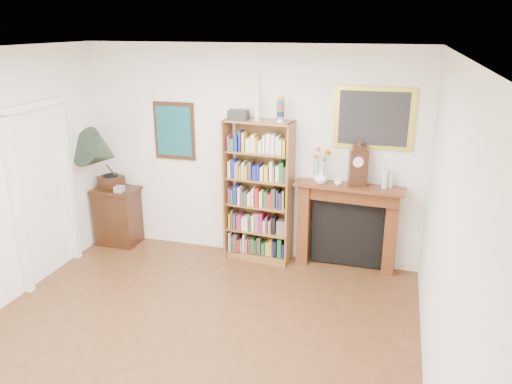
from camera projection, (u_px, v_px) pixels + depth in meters
room at (166, 224)px, 4.26m from camera, size 4.51×5.01×2.81m
door_casing at (42, 179)px, 5.97m from camera, size 0.08×1.02×2.17m
teal_poster at (174, 131)px, 6.71m from camera, size 0.58×0.04×0.78m
small_picture at (249, 80)px, 6.21m from camera, size 0.26×0.04×0.30m
gilt_painting at (373, 118)px, 5.93m from camera, size 0.95×0.04×0.75m
bookshelf at (258, 184)px, 6.44m from camera, size 0.89×0.39×2.17m
side_cabinet at (118, 216)px, 7.12m from camera, size 0.62×0.45×0.83m
fireplace at (347, 219)px, 6.33m from camera, size 1.36×0.41×1.14m
gramophone at (102, 155)px, 6.72m from camera, size 0.78×0.86×0.91m
cd_stack at (119, 189)px, 6.83m from camera, size 0.13×0.13×0.08m
mantel_clock at (358, 167)px, 6.03m from camera, size 0.24×0.18×0.51m
flower_vase at (321, 177)px, 6.17m from camera, size 0.20×0.20×0.17m
teacup at (338, 183)px, 6.10m from camera, size 0.09×0.09×0.07m
bottle_left at (385, 179)px, 5.98m from camera, size 0.07×0.07×0.24m
bottle_right at (390, 180)px, 6.01m from camera, size 0.06×0.06×0.20m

